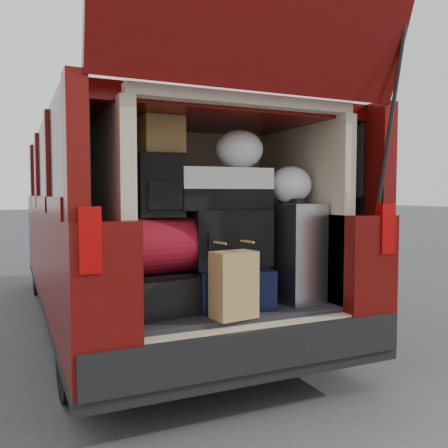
{
  "coord_description": "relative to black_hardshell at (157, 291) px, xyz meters",
  "views": [
    {
      "loc": [
        -1.18,
        -2.5,
        1.22
      ],
      "look_at": [
        0.04,
        0.2,
        1.04
      ],
      "focal_mm": 38.0,
      "sensor_mm": 36.0,
      "label": 1
    }
  ],
  "objects": [
    {
      "name": "ground",
      "position": [
        0.41,
        -0.17,
        -0.66
      ],
      "size": [
        80.0,
        80.0,
        0.0
      ],
      "primitive_type": "plane",
      "color": "#37373A",
      "rests_on": "ground"
    },
    {
      "name": "red_duffel",
      "position": [
        0.06,
        0.0,
        0.27
      ],
      "size": [
        0.55,
        0.4,
        0.33
      ],
      "primitive_type": "cube",
      "rotation": [
        0.0,
        0.0,
        0.15
      ],
      "color": "maroon",
      "rests_on": "black_hardshell"
    },
    {
      "name": "load_floor",
      "position": [
        0.41,
        0.11,
        -0.38
      ],
      "size": [
        1.24,
        1.05,
        0.55
      ],
      "primitive_type": "cube",
      "color": "black",
      "rests_on": "ground"
    },
    {
      "name": "kraft_bag",
      "position": [
        0.33,
        -0.36,
        0.08
      ],
      "size": [
        0.26,
        0.18,
        0.37
      ],
      "primitive_type": "cube",
      "rotation": [
        0.0,
        0.0,
        0.15
      ],
      "color": "#A87D4B",
      "rests_on": "load_floor"
    },
    {
      "name": "black_soft_case",
      "position": [
        0.46,
        -0.02,
        0.3
      ],
      "size": [
        0.5,
        0.32,
        0.34
      ],
      "primitive_type": "cube",
      "rotation": [
        0.0,
        0.0,
        -0.08
      ],
      "color": "black",
      "rests_on": "navy_hardshell"
    },
    {
      "name": "plastic_bag_center",
      "position": [
        0.54,
        -0.0,
        0.85
      ],
      "size": [
        0.31,
        0.29,
        0.24
      ],
      "primitive_type": "ellipsoid",
      "rotation": [
        0.0,
        0.0,
        0.04
      ],
      "color": "silver",
      "rests_on": "twotone_duffel"
    },
    {
      "name": "plastic_bag_right",
      "position": [
        0.87,
        -0.08,
        0.63
      ],
      "size": [
        0.28,
        0.26,
        0.24
      ],
      "primitive_type": "ellipsoid",
      "rotation": [
        0.0,
        0.0,
        -0.02
      ],
      "color": "silver",
      "rests_on": "silver_roller"
    },
    {
      "name": "navy_hardshell",
      "position": [
        0.45,
        -0.04,
        0.01
      ],
      "size": [
        0.53,
        0.61,
        0.23
      ],
      "primitive_type": "cube",
      "rotation": [
        0.0,
        0.0,
        -0.18
      ],
      "color": "black",
      "rests_on": "load_floor"
    },
    {
      "name": "twotone_duffel",
      "position": [
        0.42,
        0.01,
        0.6
      ],
      "size": [
        0.58,
        0.32,
        0.26
      ],
      "primitive_type": "cube",
      "rotation": [
        0.0,
        0.0,
        -0.05
      ],
      "color": "silver",
      "rests_on": "black_soft_case"
    },
    {
      "name": "grocery_sack_lower",
      "position": [
        0.04,
        0.03,
        0.91
      ],
      "size": [
        0.25,
        0.21,
        0.22
      ],
      "primitive_type": "cube",
      "rotation": [
        0.0,
        0.0,
        0.04
      ],
      "color": "olive",
      "rests_on": "backpack"
    },
    {
      "name": "minivan",
      "position": [
        0.41,
        1.69,
        0.25
      ],
      "size": [
        1.9,
        5.35,
        2.77
      ],
      "color": "black",
      "rests_on": "ground"
    },
    {
      "name": "backpack",
      "position": [
        0.03,
        -0.02,
        0.62
      ],
      "size": [
        0.27,
        0.18,
        0.37
      ],
      "primitive_type": "cube",
      "rotation": [
        0.0,
        0.0,
        -0.11
      ],
      "color": "black",
      "rests_on": "red_duffel"
    },
    {
      "name": "black_hardshell",
      "position": [
        0.0,
        0.0,
        0.0
      ],
      "size": [
        0.46,
        0.58,
        0.21
      ],
      "primitive_type": "cube",
      "rotation": [
        0.0,
        0.0,
        0.14
      ],
      "color": "black",
      "rests_on": "load_floor"
    },
    {
      "name": "silver_roller",
      "position": [
        0.85,
        -0.11,
        0.2
      ],
      "size": [
        0.3,
        0.44,
        0.62
      ],
      "primitive_type": "cube",
      "rotation": [
        0.0,
        0.0,
        0.12
      ],
      "color": "white",
      "rests_on": "load_floor"
    }
  ]
}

